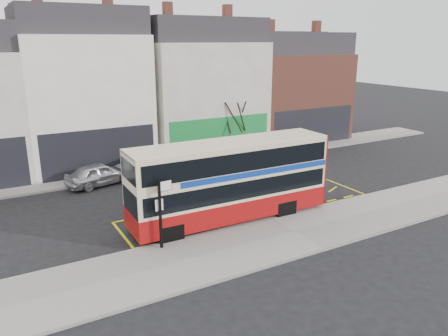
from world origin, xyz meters
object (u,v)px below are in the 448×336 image
bus_stop_post (161,207)px  street_tree_right (234,108)px  car_silver (100,174)px  car_white (268,152)px  car_grey (147,165)px  double_decker_bus (231,180)px

bus_stop_post → street_tree_right: street_tree_right is taller
car_silver → car_white: size_ratio=0.86×
car_silver → car_grey: bearing=-97.5°
car_grey → car_white: size_ratio=0.87×
car_silver → street_tree_right: size_ratio=0.76×
street_tree_right → double_decker_bus: bearing=-121.4°
bus_stop_post → car_white: bus_stop_post is taller
double_decker_bus → bus_stop_post: 4.42m
double_decker_bus → street_tree_right: 12.50m
car_white → street_tree_right: street_tree_right is taller
car_silver → car_grey: size_ratio=0.99×
bus_stop_post → car_silver: size_ratio=0.73×
bus_stop_post → car_silver: 10.27m
double_decker_bus → car_grey: double_decker_bus is taller
car_silver → car_white: bearing=-107.3°
car_silver → car_grey: (3.25, 0.38, -0.02)m
car_silver → street_tree_right: street_tree_right is taller
bus_stop_post → street_tree_right: (10.65, 11.97, 1.78)m
double_decker_bus → car_white: 11.45m
double_decker_bus → street_tree_right: (6.45, 10.59, 1.63)m
double_decker_bus → car_white: double_decker_bus is taller
car_grey → street_tree_right: (7.48, 1.40, 3.06)m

